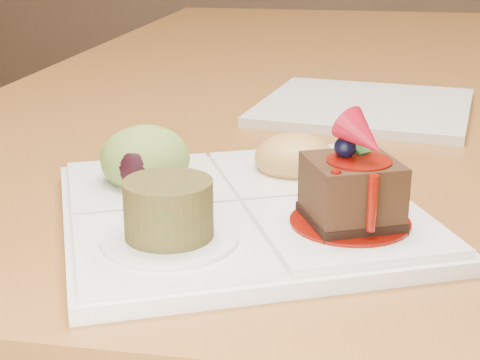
# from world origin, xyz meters

# --- Properties ---
(dining_table) EXTENTS (1.00, 1.80, 0.75)m
(dining_table) POSITION_xyz_m (0.00, 0.00, 0.68)
(dining_table) COLOR brown
(dining_table) RESTS_ON ground
(sampler_plate) EXTENTS (0.37, 0.37, 0.11)m
(sampler_plate) POSITION_xyz_m (-0.06, -0.69, 0.77)
(sampler_plate) COLOR white
(sampler_plate) RESTS_ON dining_table
(second_plate) EXTENTS (0.30, 0.30, 0.01)m
(second_plate) POSITION_xyz_m (0.04, -0.30, 0.76)
(second_plate) COLOR white
(second_plate) RESTS_ON dining_table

